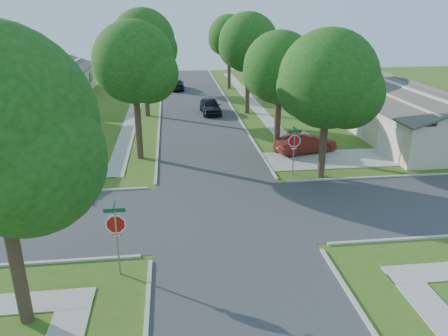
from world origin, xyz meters
name	(u,v)px	position (x,y,z in m)	size (l,w,h in m)	color
ground	(226,213)	(0.00, 0.00, 0.00)	(100.00, 100.00, 0.00)	#365F1A
road_ns	(226,213)	(0.00, 0.00, 0.00)	(7.00, 100.00, 0.02)	#333335
sidewalk_ne	(252,101)	(6.10, 26.00, 0.02)	(1.20, 40.00, 0.04)	#9E9B91
sidewalk_nw	(136,104)	(-6.10, 26.00, 0.02)	(1.20, 40.00, 0.04)	#9E9B91
driveway	(329,159)	(7.90, 7.10, 0.03)	(8.80, 3.60, 0.05)	#9E9B91
stop_sign_sw	(116,227)	(-4.70, -4.70, 2.03)	(1.05, 0.80, 2.98)	gray
stop_sign_ne	(294,143)	(4.70, 4.70, 2.03)	(1.05, 0.80, 2.98)	gray
tree_e_near	(280,71)	(4.75, 9.01, 5.64)	(4.97, 4.80, 8.28)	#38281C
tree_e_mid	(249,45)	(4.76, 21.01, 6.25)	(5.59, 5.40, 9.21)	#38281C
tree_e_far	(230,38)	(4.75, 34.01, 5.98)	(5.17, 5.00, 8.72)	#38281C
tree_w_near	(135,66)	(-4.64, 9.01, 6.12)	(5.38, 5.20, 8.97)	#38281C
tree_w_mid	(144,44)	(-4.64, 21.01, 6.49)	(5.80, 5.60, 9.56)	#38281C
tree_w_far	(150,43)	(-4.65, 34.01, 5.51)	(4.76, 4.60, 8.04)	#38281C
tree_ne_corner	(329,84)	(6.36, 4.21, 5.59)	(5.80, 5.60, 8.66)	#38281C
house_ne_near	(416,120)	(15.99, 11.00, 1.52)	(8.42, 13.60, 4.23)	#BFB396
house_ne_far	(332,81)	(15.99, 29.00, 1.52)	(8.42, 13.60, 4.23)	#BFB396
house_nw_far	(50,82)	(-15.99, 32.00, 1.52)	(8.42, 13.60, 4.23)	#BFB396
car_driveway	(305,143)	(6.69, 8.70, 0.71)	(1.49, 4.28, 1.41)	#5C1B13
car_curb_east	(210,106)	(1.20, 21.18, 0.73)	(1.72, 4.27, 1.45)	black
car_curb_west	(177,84)	(-1.72, 33.98, 0.63)	(1.77, 4.34, 1.26)	black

